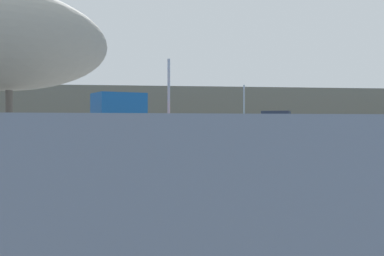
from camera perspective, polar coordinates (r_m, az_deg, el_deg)
hillside_backdrop at (r=82.48m, az=-9.12°, el=1.78°), size 140.00×10.43×7.34m
fishing_boat_green at (r=40.08m, az=8.41°, el=-0.26°), size 6.20×4.30×4.29m
fishing_boat_red at (r=22.58m, az=-7.29°, el=-0.33°), size 6.95×4.32×4.01m
mooring_buoy at (r=14.86m, az=9.69°, el=-2.42°), size 0.51×0.51×0.51m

